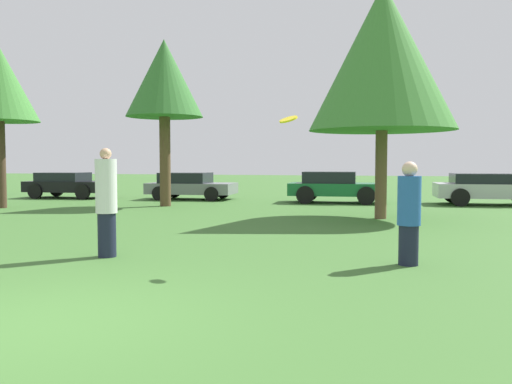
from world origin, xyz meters
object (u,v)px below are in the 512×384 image
parked_car_black (67,184)px  parked_car_green (335,186)px  parked_car_grey (190,185)px  frisbee (288,119)px  person_thrower (106,202)px  tree_2 (383,58)px  tree_1 (164,80)px  person_catcher (409,213)px  parked_car_silver (489,188)px

parked_car_black → parked_car_green: (12.36, 0.18, 0.04)m
parked_car_black → parked_car_grey: 5.91m
frisbee → parked_car_grey: bearing=117.4°
person_thrower → tree_2: bearing=52.8°
tree_1 → parked_car_black: 8.11m
person_catcher → person_thrower: bearing=-0.0°
person_thrower → parked_car_green: size_ratio=0.49×
frisbee → parked_car_black: size_ratio=0.08×
person_thrower → frisbee: 3.54m
parked_car_grey → parked_car_silver: size_ratio=0.92×
parked_car_green → tree_1: bearing=-154.5°
person_catcher → frisbee: bearing=9.7°
parked_car_green → tree_2: bearing=-73.8°
frisbee → parked_car_green: 13.42m
parked_car_green → parked_car_silver: size_ratio=0.92×
person_thrower → parked_car_green: 13.58m
person_catcher → parked_car_grey: (-8.97, 13.12, -0.21)m
parked_car_grey → person_thrower: bearing=-76.9°
frisbee → tree_2: size_ratio=0.05×
person_catcher → parked_car_green: person_catcher is taller
person_catcher → tree_2: bearing=-91.6°
person_catcher → tree_2: size_ratio=0.25×
tree_2 → parked_car_silver: 8.34m
parked_car_black → person_thrower: bearing=-56.1°
parked_car_grey → tree_2: bearing=-38.3°
person_catcher → parked_car_silver: (3.46, 13.14, -0.18)m
person_catcher → parked_car_grey: bearing=-61.7°
tree_1 → parked_car_green: (6.06, 3.23, -4.06)m
frisbee → parked_car_grey: 15.48m
person_thrower → parked_car_black: size_ratio=0.49×
tree_1 → parked_car_silver: bearing=16.7°
frisbee → parked_car_silver: bearing=68.6°
tree_2 → parked_car_black: 15.86m
frisbee → parked_car_silver: frisbee is taller
tree_1 → parked_car_silver: tree_1 is taller
parked_car_green → person_thrower: bearing=-103.8°
person_thrower → parked_car_grey: size_ratio=0.49×
person_catcher → frisbee: frisbee is taller
parked_car_grey → parked_car_silver: bearing=-2.4°
tree_1 → person_catcher: bearing=-48.1°
parked_car_grey → person_catcher: bearing=-58.2°
person_thrower → parked_car_silver: bearing=51.8°
person_catcher → parked_car_silver: bearing=-110.8°
parked_car_green → parked_car_black: bearing=178.3°
person_thrower → parked_car_black: person_thrower is taller
person_catcher → parked_car_green: 13.01m
person_catcher → tree_1: (-8.55, 9.54, 3.90)m
frisbee → tree_1: size_ratio=0.05×
parked_car_black → frisbee: bearing=-47.9°
tree_2 → parked_car_silver: (4.02, 6.09, -4.05)m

